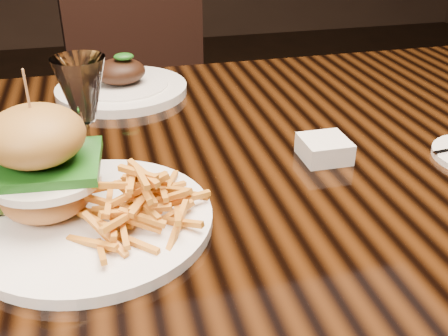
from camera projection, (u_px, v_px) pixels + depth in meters
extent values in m
cube|color=black|center=(199.00, 162.00, 0.86)|extent=(1.60, 0.90, 0.04)
cube|color=black|center=(424.00, 186.00, 1.53)|extent=(0.06, 0.06, 0.71)
cylinder|color=white|center=(93.00, 220.00, 0.66)|extent=(0.30, 0.30, 0.01)
ellipsoid|color=#AD7038|center=(47.00, 195.00, 0.65)|extent=(0.11, 0.11, 0.05)
ellipsoid|color=silver|center=(47.00, 182.00, 0.62)|extent=(0.13, 0.10, 0.01)
ellipsoid|color=orange|center=(63.00, 183.00, 0.61)|extent=(0.02, 0.02, 0.01)
cube|color=#216419|center=(41.00, 166.00, 0.63)|extent=(0.14, 0.13, 0.01)
ellipsoid|color=brown|center=(35.00, 135.00, 0.61)|extent=(0.12, 0.12, 0.07)
cylinder|color=#9B7048|center=(30.00, 108.00, 0.60)|extent=(0.00, 0.00, 0.09)
ellipsoid|color=#253D10|center=(4.00, 195.00, 0.68)|extent=(0.05, 0.04, 0.02)
cube|color=white|center=(324.00, 149.00, 0.82)|extent=(0.08, 0.08, 0.03)
cylinder|color=white|center=(95.00, 185.00, 0.75)|extent=(0.07, 0.07, 0.00)
cylinder|color=white|center=(90.00, 154.00, 0.73)|extent=(0.01, 0.01, 0.10)
cone|color=white|center=(82.00, 90.00, 0.68)|extent=(0.07, 0.07, 0.09)
cylinder|color=white|center=(122.00, 90.00, 1.07)|extent=(0.27, 0.27, 0.02)
cylinder|color=white|center=(122.00, 89.00, 1.07)|extent=(0.19, 0.19, 0.02)
ellipsoid|color=black|center=(120.00, 71.00, 1.06)|extent=(0.10, 0.09, 0.05)
ellipsoid|color=#216419|center=(124.00, 57.00, 1.03)|extent=(0.04, 0.03, 0.01)
cube|color=black|center=(158.00, 124.00, 1.68)|extent=(0.53, 0.53, 0.06)
cube|color=black|center=(135.00, 31.00, 1.73)|extent=(0.46, 0.12, 0.50)
cylinder|color=black|center=(120.00, 227.00, 1.57)|extent=(0.04, 0.04, 0.45)
cylinder|color=black|center=(235.00, 201.00, 1.70)|extent=(0.04, 0.04, 0.45)
cylinder|color=black|center=(95.00, 170.00, 1.88)|extent=(0.04, 0.04, 0.45)
cylinder|color=black|center=(195.00, 152.00, 2.01)|extent=(0.04, 0.04, 0.45)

